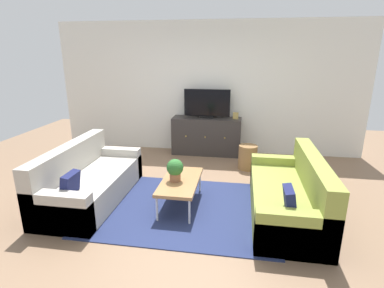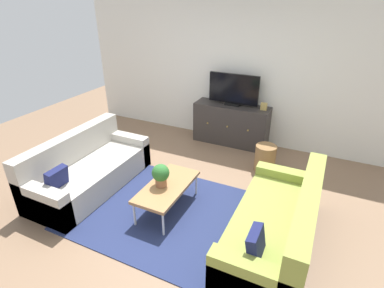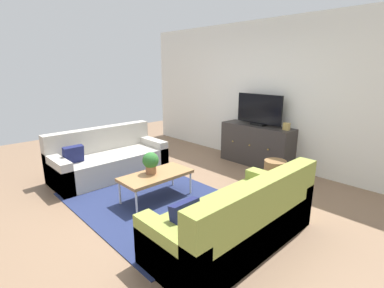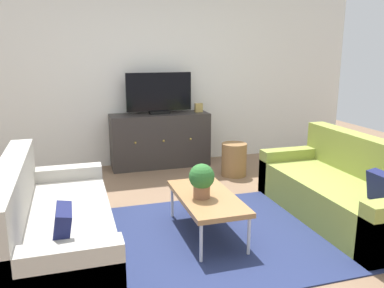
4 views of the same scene
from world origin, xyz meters
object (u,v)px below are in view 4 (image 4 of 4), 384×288
object	(u,v)px
potted_plant	(202,179)
wicker_basket	(234,159)
couch_left_side	(47,228)
flat_screen_tv	(159,93)
couch_right_side	(347,192)
tv_console	(160,140)
coffee_table	(207,198)
mantel_clock	(199,108)

from	to	relation	value
potted_plant	wicker_basket	size ratio (longest dim) A/B	0.70
couch_left_side	flat_screen_tv	xyz separation A→B (m)	(1.47, 2.40, 0.80)
couch_right_side	flat_screen_tv	size ratio (longest dim) A/B	2.03
couch_left_side	tv_console	world-z (taller)	couch_left_side
flat_screen_tv	potted_plant	bearing A→B (deg)	-93.53
couch_left_side	couch_right_side	xyz separation A→B (m)	(2.88, 0.00, 0.00)
coffee_table	potted_plant	world-z (taller)	potted_plant
flat_screen_tv	coffee_table	bearing A→B (deg)	-92.07
potted_plant	flat_screen_tv	size ratio (longest dim) A/B	0.33
couch_left_side	wicker_basket	world-z (taller)	couch_left_side
couch_right_side	wicker_basket	size ratio (longest dim) A/B	4.29
couch_right_side	tv_console	xyz separation A→B (m)	(-1.41, 2.37, 0.12)
couch_right_side	mantel_clock	size ratio (longest dim) A/B	14.75
couch_left_side	coffee_table	distance (m)	1.39
couch_left_side	flat_screen_tv	distance (m)	2.92
couch_right_side	potted_plant	size ratio (longest dim) A/B	6.16
flat_screen_tv	mantel_clock	bearing A→B (deg)	-1.94
coffee_table	mantel_clock	distance (m)	2.48
mantel_clock	wicker_basket	world-z (taller)	mantel_clock
potted_plant	mantel_clock	xyz separation A→B (m)	(0.74, 2.38, 0.28)
potted_plant	mantel_clock	world-z (taller)	mantel_clock
potted_plant	mantel_clock	size ratio (longest dim) A/B	2.39
tv_console	flat_screen_tv	size ratio (longest dim) A/B	1.51
couch_right_side	flat_screen_tv	xyz separation A→B (m)	(-1.41, 2.40, 0.80)
tv_console	coffee_table	bearing A→B (deg)	-92.09
couch_left_side	mantel_clock	bearing A→B (deg)	49.09
couch_left_side	couch_right_side	bearing A→B (deg)	0.00
couch_left_side	mantel_clock	size ratio (longest dim) A/B	14.75
couch_left_side	wicker_basket	distance (m)	2.84
tv_console	wicker_basket	world-z (taller)	tv_console
coffee_table	potted_plant	size ratio (longest dim) A/B	3.28
coffee_table	potted_plant	distance (m)	0.22
mantel_clock	wicker_basket	bearing A→B (deg)	-70.40
couch_right_side	couch_left_side	bearing A→B (deg)	180.00
couch_right_side	mantel_clock	world-z (taller)	mantel_clock
coffee_table	wicker_basket	xyz separation A→B (m)	(0.94, 1.59, -0.13)
coffee_table	flat_screen_tv	world-z (taller)	flat_screen_tv
potted_plant	flat_screen_tv	xyz separation A→B (m)	(0.15, 2.40, 0.51)
wicker_basket	couch_left_side	bearing A→B (deg)	-145.01
coffee_table	tv_console	bearing A→B (deg)	87.91
mantel_clock	couch_left_side	bearing A→B (deg)	-130.91
couch_right_side	mantel_clock	xyz separation A→B (m)	(-0.82, 2.38, 0.57)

